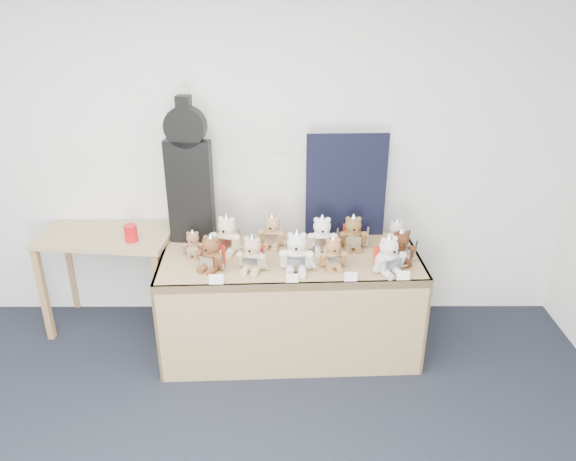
{
  "coord_description": "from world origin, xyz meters",
  "views": [
    {
      "loc": [
        0.78,
        -1.63,
        2.61
      ],
      "look_at": [
        0.79,
        1.84,
        1.02
      ],
      "focal_mm": 35.0,
      "sensor_mm": 36.0,
      "label": 1
    }
  ],
  "objects_px": {
    "teddy_back_left": "(227,236)",
    "teddy_front_end": "(401,248)",
    "display_table": "(291,282)",
    "teddy_front_far_right": "(389,256)",
    "guitar_case": "(189,174)",
    "teddy_back_far_left": "(193,245)",
    "teddy_back_right": "(353,234)",
    "teddy_front_centre": "(297,253)",
    "teddy_back_centre_right": "(322,236)",
    "teddy_front_far_left": "(211,254)",
    "teddy_front_left": "(252,255)",
    "teddy_back_centre_left": "(272,232)",
    "side_table": "(108,248)",
    "teddy_back_end": "(396,235)",
    "teddy_front_right": "(333,254)",
    "red_cup": "(131,233)"
  },
  "relations": [
    {
      "from": "teddy_back_right",
      "to": "teddy_back_end",
      "type": "distance_m",
      "value": 0.32
    },
    {
      "from": "display_table",
      "to": "teddy_front_far_right",
      "type": "height_order",
      "value": "teddy_front_far_right"
    },
    {
      "from": "teddy_front_end",
      "to": "teddy_back_end",
      "type": "distance_m",
      "value": 0.23
    },
    {
      "from": "guitar_case",
      "to": "teddy_back_right",
      "type": "xyz_separation_m",
      "value": [
        1.18,
        -0.12,
        -0.42
      ]
    },
    {
      "from": "teddy_front_end",
      "to": "guitar_case",
      "type": "bearing_deg",
      "value": 161.28
    },
    {
      "from": "guitar_case",
      "to": "teddy_back_left",
      "type": "relative_size",
      "value": 3.51
    },
    {
      "from": "teddy_front_right",
      "to": "teddy_back_left",
      "type": "height_order",
      "value": "teddy_back_left"
    },
    {
      "from": "display_table",
      "to": "teddy_front_far_right",
      "type": "bearing_deg",
      "value": -15.58
    },
    {
      "from": "teddy_front_far_right",
      "to": "teddy_back_centre_left",
      "type": "xyz_separation_m",
      "value": [
        -0.79,
        0.41,
        -0.01
      ]
    },
    {
      "from": "teddy_front_centre",
      "to": "teddy_back_centre_right",
      "type": "relative_size",
      "value": 1.07
    },
    {
      "from": "teddy_front_far_left",
      "to": "teddy_back_far_left",
      "type": "relative_size",
      "value": 1.33
    },
    {
      "from": "display_table",
      "to": "teddy_back_left",
      "type": "distance_m",
      "value": 0.57
    },
    {
      "from": "teddy_back_centre_right",
      "to": "teddy_back_right",
      "type": "xyz_separation_m",
      "value": [
        0.23,
        0.04,
        -0.01
      ]
    },
    {
      "from": "teddy_back_left",
      "to": "teddy_back_end",
      "type": "relative_size",
      "value": 1.3
    },
    {
      "from": "teddy_back_right",
      "to": "teddy_back_centre_left",
      "type": "bearing_deg",
      "value": 177.09
    },
    {
      "from": "side_table",
      "to": "teddy_back_centre_left",
      "type": "relative_size",
      "value": 3.81
    },
    {
      "from": "teddy_front_far_right",
      "to": "teddy_back_end",
      "type": "height_order",
      "value": "teddy_front_far_right"
    },
    {
      "from": "guitar_case",
      "to": "teddy_front_far_right",
      "type": "relative_size",
      "value": 3.63
    },
    {
      "from": "teddy_back_centre_left",
      "to": "teddy_back_end",
      "type": "xyz_separation_m",
      "value": [
        0.91,
        -0.03,
        -0.01
      ]
    },
    {
      "from": "teddy_front_end",
      "to": "teddy_back_left",
      "type": "xyz_separation_m",
      "value": [
        -1.22,
        0.17,
        0.02
      ]
    },
    {
      "from": "guitar_case",
      "to": "teddy_back_far_left",
      "type": "distance_m",
      "value": 0.51
    },
    {
      "from": "teddy_front_right",
      "to": "teddy_back_far_left",
      "type": "xyz_separation_m",
      "value": [
        -0.98,
        0.19,
        -0.02
      ]
    },
    {
      "from": "teddy_front_left",
      "to": "teddy_back_centre_left",
      "type": "bearing_deg",
      "value": 85.03
    },
    {
      "from": "teddy_back_end",
      "to": "teddy_front_far_left",
      "type": "bearing_deg",
      "value": -171.38
    },
    {
      "from": "teddy_front_right",
      "to": "teddy_back_centre_left",
      "type": "distance_m",
      "value": 0.54
    },
    {
      "from": "teddy_front_left",
      "to": "teddy_back_centre_left",
      "type": "distance_m",
      "value": 0.39
    },
    {
      "from": "display_table",
      "to": "side_table",
      "type": "distance_m",
      "value": 1.45
    },
    {
      "from": "red_cup",
      "to": "teddy_back_end",
      "type": "distance_m",
      "value": 1.94
    },
    {
      "from": "teddy_front_right",
      "to": "teddy_back_far_left",
      "type": "bearing_deg",
      "value": 162.52
    },
    {
      "from": "display_table",
      "to": "side_table",
      "type": "height_order",
      "value": "side_table"
    },
    {
      "from": "teddy_front_right",
      "to": "teddy_back_centre_right",
      "type": "height_order",
      "value": "teddy_back_centre_right"
    },
    {
      "from": "teddy_front_end",
      "to": "teddy_front_left",
      "type": "bearing_deg",
      "value": -179.67
    },
    {
      "from": "side_table",
      "to": "red_cup",
      "type": "xyz_separation_m",
      "value": [
        0.23,
        -0.14,
        0.19
      ]
    },
    {
      "from": "teddy_back_right",
      "to": "teddy_back_far_left",
      "type": "height_order",
      "value": "teddy_back_right"
    },
    {
      "from": "teddy_back_left",
      "to": "teddy_front_end",
      "type": "bearing_deg",
      "value": 5.5
    },
    {
      "from": "teddy_front_left",
      "to": "teddy_back_left",
      "type": "bearing_deg",
      "value": 139.48
    },
    {
      "from": "side_table",
      "to": "teddy_front_left",
      "type": "height_order",
      "value": "teddy_front_left"
    },
    {
      "from": "teddy_front_centre",
      "to": "teddy_front_far_left",
      "type": "bearing_deg",
      "value": -177.52
    },
    {
      "from": "display_table",
      "to": "teddy_back_left",
      "type": "bearing_deg",
      "value": 157.99
    },
    {
      "from": "teddy_front_centre",
      "to": "teddy_back_far_left",
      "type": "relative_size",
      "value": 1.52
    },
    {
      "from": "side_table",
      "to": "teddy_back_right",
      "type": "bearing_deg",
      "value": 1.12
    },
    {
      "from": "teddy_back_centre_left",
      "to": "teddy_back_far_left",
      "type": "distance_m",
      "value": 0.58
    },
    {
      "from": "guitar_case",
      "to": "teddy_front_right",
      "type": "bearing_deg",
      "value": -15.45
    },
    {
      "from": "teddy_front_left",
      "to": "teddy_back_far_left",
      "type": "xyz_separation_m",
      "value": [
        -0.44,
        0.22,
        -0.03
      ]
    },
    {
      "from": "teddy_back_centre_left",
      "to": "teddy_back_end",
      "type": "distance_m",
      "value": 0.91
    },
    {
      "from": "red_cup",
      "to": "teddy_back_far_left",
      "type": "distance_m",
      "value": 0.49
    },
    {
      "from": "teddy_back_left",
      "to": "teddy_back_far_left",
      "type": "xyz_separation_m",
      "value": [
        -0.24,
        -0.06,
        -0.04
      ]
    },
    {
      "from": "teddy_front_left",
      "to": "teddy_back_right",
      "type": "xyz_separation_m",
      "value": [
        0.72,
        0.34,
        0.0
      ]
    },
    {
      "from": "display_table",
      "to": "teddy_back_end",
      "type": "height_order",
      "value": "teddy_back_end"
    },
    {
      "from": "teddy_front_far_left",
      "to": "teddy_front_centre",
      "type": "bearing_deg",
      "value": 23.13
    }
  ]
}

